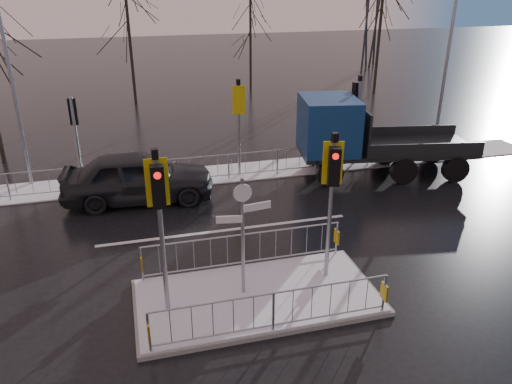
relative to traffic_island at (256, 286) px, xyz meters
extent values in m
plane|color=black|center=(0.01, -0.01, -0.39)|extent=(120.00, 120.00, 0.00)
cube|color=white|center=(0.01, 8.59, -0.37)|extent=(30.00, 2.00, 0.04)
cube|color=silver|center=(0.01, 3.79, -0.39)|extent=(8.00, 0.15, 0.01)
cube|color=slate|center=(0.01, -0.01, -0.33)|extent=(6.00, 3.00, 0.12)
cube|color=white|center=(0.01, -0.01, -0.26)|extent=(5.85, 2.85, 0.03)
cube|color=gold|center=(-2.69, -1.39, 0.28)|extent=(0.05, 0.28, 0.42)
cube|color=gold|center=(2.71, -1.39, 0.28)|extent=(0.05, 0.28, 0.42)
cube|color=gold|center=(-2.69, 1.37, 0.28)|extent=(0.05, 0.28, 0.42)
cube|color=gold|center=(2.71, 1.37, 0.28)|extent=(0.05, 0.28, 0.42)
cylinder|color=#91969F|center=(-2.19, -0.01, 1.63)|extent=(0.11, 0.11, 3.80)
cube|color=black|center=(-2.19, -0.19, 2.98)|extent=(0.28, 0.22, 0.95)
cylinder|color=red|center=(-2.19, -0.30, 3.28)|extent=(0.16, 0.04, 0.16)
cube|color=gold|center=(-2.19, 0.06, 2.98)|extent=(0.50, 0.03, 1.10)
cube|color=black|center=(-2.19, -0.01, 3.65)|extent=(0.14, 0.14, 0.22)
cylinder|color=#91969F|center=(2.01, 0.39, 1.58)|extent=(0.11, 0.11, 3.70)
cube|color=black|center=(1.96, 0.22, 2.88)|extent=(0.33, 0.28, 0.95)
cylinder|color=red|center=(1.94, 0.11, 3.18)|extent=(0.16, 0.08, 0.16)
cube|color=gold|center=(2.03, 0.46, 2.88)|extent=(0.49, 0.16, 1.10)
cube|color=black|center=(2.01, 0.39, 3.55)|extent=(0.14, 0.14, 0.22)
cylinder|color=#91969F|center=(-0.29, 0.19, 1.28)|extent=(0.09, 0.09, 3.10)
cube|color=silver|center=(0.06, 0.19, 2.08)|extent=(0.70, 0.14, 0.18)
cube|color=silver|center=(-0.61, 0.19, 1.83)|extent=(0.62, 0.15, 0.18)
cylinder|color=silver|center=(-0.29, 0.16, 2.48)|extent=(0.44, 0.03, 0.44)
cylinder|color=#91969F|center=(-4.49, 8.29, 1.40)|extent=(0.11, 0.11, 3.50)
cube|color=black|center=(-4.49, 8.47, 2.60)|extent=(0.28, 0.22, 0.95)
cylinder|color=red|center=(-4.49, 8.58, 2.90)|extent=(0.16, 0.04, 0.16)
cylinder|color=#91969F|center=(1.51, 8.29, 1.45)|extent=(0.11, 0.11, 3.60)
cube|color=black|center=(1.51, 8.47, 2.70)|extent=(0.28, 0.22, 0.95)
cylinder|color=red|center=(1.51, 8.58, 3.00)|extent=(0.16, 0.04, 0.16)
cube|color=gold|center=(1.51, 8.22, 2.70)|extent=(0.50, 0.03, 1.10)
cube|color=black|center=(1.51, 8.29, 3.37)|extent=(0.14, 0.14, 0.22)
cylinder|color=#91969F|center=(6.51, 8.29, 1.40)|extent=(0.11, 0.11, 3.50)
cube|color=black|center=(6.46, 8.46, 2.60)|extent=(0.33, 0.28, 0.95)
cylinder|color=red|center=(6.44, 8.57, 2.90)|extent=(0.16, 0.08, 0.16)
cube|color=black|center=(6.51, 8.29, 3.27)|extent=(0.14, 0.14, 0.22)
imported|color=black|center=(-2.49, 6.86, 0.50)|extent=(5.40, 2.50, 1.79)
cylinder|color=black|center=(4.57, 6.32, 0.13)|extent=(1.07, 0.48, 1.04)
cylinder|color=black|center=(4.94, 8.46, 0.13)|extent=(1.07, 0.48, 1.04)
cylinder|color=black|center=(7.43, 5.83, 0.13)|extent=(1.07, 0.48, 1.04)
cylinder|color=black|center=(7.80, 7.98, 0.13)|extent=(1.07, 0.48, 1.04)
cylinder|color=black|center=(9.47, 5.48, 0.13)|extent=(1.07, 0.48, 1.04)
cylinder|color=black|center=(9.84, 7.63, 0.13)|extent=(1.07, 0.48, 1.04)
cube|color=black|center=(7.21, 6.97, 0.62)|extent=(7.14, 3.49, 0.17)
cube|color=navy|center=(4.86, 7.37, 1.74)|extent=(2.46, 2.80, 2.07)
cube|color=black|center=(5.85, 7.20, 2.16)|extent=(0.39, 2.05, 1.14)
cube|color=#2D3033|center=(4.24, 7.47, 0.59)|extent=(0.52, 2.37, 0.36)
cube|color=black|center=(8.33, 6.78, 0.77)|extent=(4.91, 3.21, 0.12)
cube|color=black|center=(6.13, 7.15, 1.60)|extent=(0.50, 2.46, 1.55)
cylinder|color=black|center=(-1.99, 21.99, 3.06)|extent=(0.19, 0.19, 6.90)
cylinder|color=black|center=(6.01, 23.99, 2.60)|extent=(0.16, 0.16, 5.98)
cylinder|color=black|center=(14.01, 20.99, 3.29)|extent=(0.20, 0.20, 7.36)
cylinder|color=#91969F|center=(10.51, 8.49, 3.61)|extent=(0.14, 0.14, 8.00)
cylinder|color=#91969F|center=(-6.49, 9.49, 3.71)|extent=(0.14, 0.14, 8.20)
camera|label=1|loc=(-2.68, -10.00, 7.06)|focal=35.00mm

